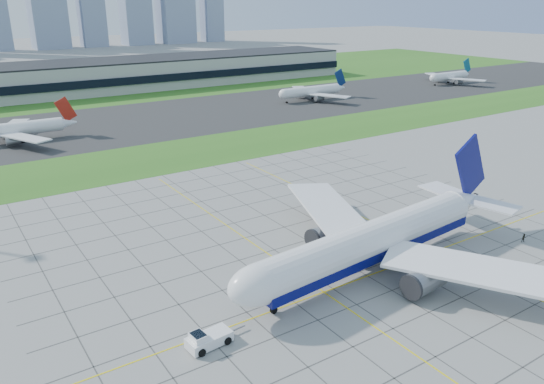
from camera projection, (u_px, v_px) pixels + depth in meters
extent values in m
plane|color=gray|center=(360.00, 272.00, 96.12)|extent=(1400.00, 1400.00, 0.00)
cube|color=#2B601B|center=(164.00, 157.00, 166.54)|extent=(700.00, 35.00, 0.04)
cube|color=#383838|center=(110.00, 124.00, 209.58)|extent=(700.00, 75.00, 0.04)
cube|color=#2B601B|center=(48.00, 88.00, 295.67)|extent=(700.00, 145.00, 0.04)
cube|color=#474744|center=(74.00, 330.00, 78.96)|extent=(0.18, 130.00, 0.02)
cube|color=#474744|center=(126.00, 314.00, 83.12)|extent=(0.18, 130.00, 0.02)
cube|color=#474744|center=(174.00, 299.00, 87.28)|extent=(0.18, 130.00, 0.02)
cube|color=#474744|center=(217.00, 285.00, 91.45)|extent=(0.18, 130.00, 0.02)
cube|color=#474744|center=(256.00, 273.00, 95.61)|extent=(0.18, 130.00, 0.02)
cube|color=#474744|center=(292.00, 261.00, 99.77)|extent=(0.18, 130.00, 0.02)
cube|color=#474744|center=(325.00, 251.00, 103.94)|extent=(0.18, 130.00, 0.02)
cube|color=#474744|center=(356.00, 241.00, 108.10)|extent=(0.18, 130.00, 0.02)
cube|color=#474744|center=(384.00, 232.00, 112.26)|extent=(0.18, 130.00, 0.02)
cube|color=#474744|center=(410.00, 224.00, 116.43)|extent=(0.18, 130.00, 0.02)
cube|color=#474744|center=(435.00, 216.00, 120.59)|extent=(0.18, 130.00, 0.02)
cube|color=#474744|center=(457.00, 209.00, 124.75)|extent=(0.18, 130.00, 0.02)
cube|color=#474744|center=(479.00, 202.00, 128.92)|extent=(0.18, 130.00, 0.02)
cube|color=#474744|center=(523.00, 367.00, 71.07)|extent=(110.00, 0.18, 0.02)
cube|color=#474744|center=(472.00, 337.00, 77.33)|extent=(110.00, 0.18, 0.02)
cube|color=#474744|center=(429.00, 312.00, 83.59)|extent=(110.00, 0.18, 0.02)
cube|color=#474744|center=(392.00, 290.00, 89.85)|extent=(110.00, 0.18, 0.02)
cube|color=#474744|center=(360.00, 271.00, 96.11)|extent=(110.00, 0.18, 0.02)
cube|color=#474744|center=(332.00, 255.00, 102.37)|extent=(110.00, 0.18, 0.02)
cube|color=#474744|center=(307.00, 240.00, 108.63)|extent=(110.00, 0.18, 0.02)
cube|color=#474744|center=(284.00, 227.00, 114.89)|extent=(110.00, 0.18, 0.02)
cube|color=#474744|center=(264.00, 215.00, 121.15)|extent=(110.00, 0.18, 0.02)
cube|color=#474744|center=(246.00, 205.00, 127.41)|extent=(110.00, 0.18, 0.02)
cube|color=#474744|center=(230.00, 195.00, 133.67)|extent=(110.00, 0.18, 0.02)
cube|color=#474744|center=(215.00, 186.00, 139.94)|extent=(110.00, 0.18, 0.02)
cube|color=#474744|center=(202.00, 178.00, 146.20)|extent=(110.00, 0.18, 0.02)
cube|color=yellow|center=(368.00, 276.00, 94.54)|extent=(120.00, 0.25, 0.03)
cube|color=yellow|center=(255.00, 245.00, 106.56)|extent=(0.25, 100.00, 0.03)
cube|color=yellow|center=(359.00, 215.00, 121.13)|extent=(0.25, 100.00, 0.03)
cube|color=#B7B7B2|center=(132.00, 74.00, 294.36)|extent=(260.00, 42.00, 15.00)
cube|color=black|center=(146.00, 80.00, 277.71)|extent=(260.00, 1.00, 4.00)
cube|color=black|center=(130.00, 60.00, 291.66)|extent=(260.00, 42.00, 0.80)
cube|color=#8693AF|center=(92.00, 16.00, 546.06)|extent=(24.00, 21.60, 62.00)
cube|color=#8693AF|center=(175.00, 6.00, 591.38)|extent=(36.00, 32.40, 80.00)
cylinder|color=white|center=(372.00, 239.00, 94.56)|extent=(51.07, 11.18, 6.61)
cube|color=#080C59|center=(371.00, 250.00, 95.27)|extent=(51.03, 10.74, 1.76)
ellipsoid|color=white|center=(259.00, 284.00, 79.63)|extent=(11.13, 7.54, 6.61)
cube|color=black|center=(246.00, 286.00, 78.01)|extent=(2.73, 3.73, 0.66)
cone|color=white|center=(464.00, 201.00, 111.65)|extent=(9.35, 7.05, 6.28)
cube|color=#080C59|center=(470.00, 167.00, 109.45)|extent=(12.01, 1.64, 14.06)
cube|color=white|center=(329.00, 208.00, 111.74)|extent=(20.24, 32.37, 1.07)
cube|color=white|center=(482.00, 271.00, 85.92)|extent=(24.48, 31.53, 1.07)
cylinder|color=slate|center=(326.00, 235.00, 104.16)|extent=(7.51, 4.82, 4.19)
cylinder|color=slate|center=(424.00, 281.00, 87.22)|extent=(7.51, 4.82, 4.19)
cylinder|color=gray|center=(274.00, 305.00, 82.87)|extent=(0.43, 0.43, 2.86)
cylinder|color=black|center=(274.00, 310.00, 83.15)|extent=(1.26, 0.66, 1.21)
cylinder|color=black|center=(375.00, 251.00, 102.25)|extent=(1.55, 1.45, 1.43)
cylinder|color=black|center=(405.00, 265.00, 97.09)|extent=(1.55, 1.45, 1.43)
cube|color=white|center=(209.00, 339.00, 75.30)|extent=(6.73, 3.60, 1.51)
cube|color=white|center=(198.00, 338.00, 73.91)|extent=(2.15, 2.54, 1.19)
cube|color=black|center=(198.00, 336.00, 73.84)|extent=(1.92, 2.31, 0.76)
cube|color=gray|center=(236.00, 329.00, 78.14)|extent=(3.24, 0.49, 0.19)
cylinder|color=black|center=(191.00, 343.00, 75.18)|extent=(1.23, 0.65, 1.19)
cylinder|color=black|center=(201.00, 352.00, 73.13)|extent=(1.23, 0.65, 1.19)
cylinder|color=black|center=(217.00, 332.00, 77.73)|extent=(1.23, 0.65, 1.19)
cylinder|color=black|center=(227.00, 341.00, 75.67)|extent=(1.23, 0.65, 1.19)
imported|color=black|center=(192.00, 343.00, 74.47)|extent=(0.79, 0.82, 1.89)
imported|color=black|center=(524.00, 238.00, 107.56)|extent=(1.09, 1.02, 1.80)
cylinder|color=white|center=(11.00, 130.00, 181.65)|extent=(33.58, 4.80, 4.80)
cube|color=#A21B12|center=(66.00, 109.00, 189.65)|extent=(7.46, 0.40, 9.15)
cube|color=white|center=(14.00, 125.00, 191.74)|extent=(13.89, 20.66, 0.40)
cube|color=white|center=(25.00, 137.00, 174.52)|extent=(13.89, 20.66, 0.40)
cylinder|color=black|center=(21.00, 139.00, 186.19)|extent=(1.00, 1.00, 1.00)
cylinder|color=black|center=(23.00, 141.00, 182.75)|extent=(1.00, 1.00, 1.00)
cylinder|color=white|center=(311.00, 91.00, 258.16)|extent=(32.73, 4.80, 4.80)
cube|color=#071D4F|center=(340.00, 78.00, 265.91)|extent=(7.46, 0.40, 9.15)
cube|color=white|center=(301.00, 89.00, 268.22)|extent=(13.89, 20.66, 0.40)
cube|color=white|center=(329.00, 95.00, 251.01)|extent=(13.89, 20.66, 0.40)
cylinder|color=black|center=(313.00, 98.00, 262.67)|extent=(1.00, 1.00, 1.00)
cylinder|color=black|center=(318.00, 99.00, 259.22)|extent=(1.00, 1.00, 1.00)
cylinder|color=white|center=(449.00, 76.00, 308.64)|extent=(27.15, 4.80, 4.80)
cube|color=#0C506F|center=(467.00, 66.00, 314.78)|extent=(7.46, 0.40, 9.15)
cube|color=white|center=(436.00, 75.00, 318.50)|extent=(13.89, 20.66, 0.40)
cube|color=white|center=(467.00, 80.00, 301.28)|extent=(13.89, 20.66, 0.40)
cylinder|color=black|center=(448.00, 82.00, 312.90)|extent=(1.00, 1.00, 1.00)
cylinder|color=black|center=(454.00, 83.00, 309.46)|extent=(1.00, 1.00, 1.00)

